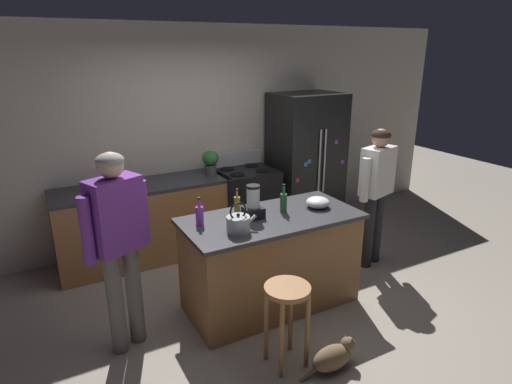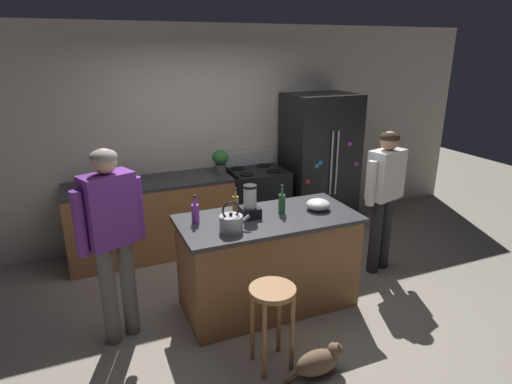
{
  "view_description": "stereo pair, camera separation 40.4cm",
  "coord_description": "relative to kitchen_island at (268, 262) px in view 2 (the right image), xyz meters",
  "views": [
    {
      "loc": [
        -1.9,
        -3.17,
        2.41
      ],
      "look_at": [
        0.0,
        0.3,
        1.08
      ],
      "focal_mm": 30.1,
      "sensor_mm": 36.0,
      "label": 1
    },
    {
      "loc": [
        -1.53,
        -3.35,
        2.41
      ],
      "look_at": [
        0.0,
        0.3,
        1.08
      ],
      "focal_mm": 30.1,
      "sensor_mm": 36.0,
      "label": 2
    }
  ],
  "objects": [
    {
      "name": "back_wall",
      "position": [
        0.0,
        1.95,
        0.88
      ],
      "size": [
        8.0,
        0.1,
        2.7
      ],
      "primitive_type": "cube",
      "color": "beige",
      "rests_on": "ground_plane"
    },
    {
      "name": "ground_plane",
      "position": [
        0.0,
        0.0,
        -0.47
      ],
      "size": [
        14.0,
        14.0,
        0.0
      ],
      "primitive_type": "plane",
      "color": "#9E9384"
    },
    {
      "name": "person_by_sink_right",
      "position": [
        1.45,
        0.16,
        0.5
      ],
      "size": [
        0.59,
        0.32,
        1.6
      ],
      "color": "#26262B",
      "rests_on": "ground_plane"
    },
    {
      "name": "back_counter_run",
      "position": [
        -0.8,
        1.55,
        -0.0
      ],
      "size": [
        2.0,
        0.64,
        0.93
      ],
      "color": "#9E6B3D",
      "rests_on": "ground_plane"
    },
    {
      "name": "potted_plant",
      "position": [
        0.05,
        1.55,
        0.64
      ],
      "size": [
        0.2,
        0.2,
        0.3
      ],
      "color": "#4C4C51",
      "rests_on": "back_counter_run"
    },
    {
      "name": "mixing_bowl",
      "position": [
        0.52,
        -0.01,
        0.51
      ],
      "size": [
        0.23,
        0.23,
        0.1
      ],
      "primitive_type": "ellipsoid",
      "color": "white",
      "rests_on": "kitchen_island"
    },
    {
      "name": "tea_kettle",
      "position": [
        -0.43,
        -0.17,
        0.54
      ],
      "size": [
        0.28,
        0.2,
        0.27
      ],
      "color": "#B7BABF",
      "rests_on": "kitchen_island"
    },
    {
      "name": "bar_stool",
      "position": [
        -0.32,
        -0.79,
        0.07
      ],
      "size": [
        0.36,
        0.36,
        0.69
      ],
      "color": "#9E6B3D",
      "rests_on": "ground_plane"
    },
    {
      "name": "cat",
      "position": [
        -0.03,
        -1.02,
        -0.36
      ],
      "size": [
        0.52,
        0.18,
        0.26
      ],
      "color": "brown",
      "rests_on": "ground_plane"
    },
    {
      "name": "blender_appliance",
      "position": [
        -0.16,
        0.06,
        0.59
      ],
      "size": [
        0.17,
        0.17,
        0.31
      ],
      "color": "black",
      "rests_on": "kitchen_island"
    },
    {
      "name": "kitchen_island",
      "position": [
        0.0,
        0.0,
        0.0
      ],
      "size": [
        1.67,
        0.8,
        0.93
      ],
      "color": "#9E6B3D",
      "rests_on": "ground_plane"
    },
    {
      "name": "stove_range",
      "position": [
        0.5,
        1.52,
        0.01
      ],
      "size": [
        0.76,
        0.65,
        1.11
      ],
      "color": "black",
      "rests_on": "ground_plane"
    },
    {
      "name": "bottle_soda",
      "position": [
        -0.66,
        0.13,
        0.56
      ],
      "size": [
        0.07,
        0.07,
        0.26
      ],
      "color": "purple",
      "rests_on": "kitchen_island"
    },
    {
      "name": "refrigerator",
      "position": [
        1.43,
        1.5,
        0.46
      ],
      "size": [
        0.9,
        0.73,
        1.85
      ],
      "color": "black",
      "rests_on": "ground_plane"
    },
    {
      "name": "bottle_vinegar",
      "position": [
        -0.23,
        0.24,
        0.55
      ],
      "size": [
        0.06,
        0.06,
        0.24
      ],
      "color": "olive",
      "rests_on": "kitchen_island"
    },
    {
      "name": "person_by_island_left",
      "position": [
        -1.38,
        0.04,
        0.56
      ],
      "size": [
        0.58,
        0.36,
        1.69
      ],
      "color": "#66605B",
      "rests_on": "ground_plane"
    },
    {
      "name": "bottle_olive_oil",
      "position": [
        0.16,
        0.04,
        0.56
      ],
      "size": [
        0.07,
        0.07,
        0.28
      ],
      "color": "#2D6638",
      "rests_on": "kitchen_island"
    }
  ]
}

